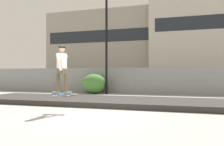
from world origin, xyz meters
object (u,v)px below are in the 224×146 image
Objects in this scene: skater at (62,67)px; parked_car_near at (74,81)px; skateboard at (62,94)px; shrub_left at (94,84)px; street_lamp at (106,31)px.

parked_car_near is (-5.07, 11.19, -0.78)m from skater.
shrub_left reaches higher than skateboard.
street_lamp reaches higher than skateboard.
street_lamp is 3.99× the size of shrub_left.
street_lamp is (-1.07, 8.19, 2.81)m from skater.
street_lamp is at bearing -9.35° from shrub_left.
skater reaches higher than skateboard.
shrub_left is at bearing 170.65° from street_lamp.
skater is at bearing 153.43° from skateboard.
shrub_left is at bearing 103.95° from skateboard.
skater is 0.38× the size of parked_car_near.
parked_car_near is at bearing 136.63° from shrub_left.
skateboard is 0.48× the size of skater.
parked_car_near is 4.12m from shrub_left.
street_lamp is at bearing 97.47° from skateboard.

